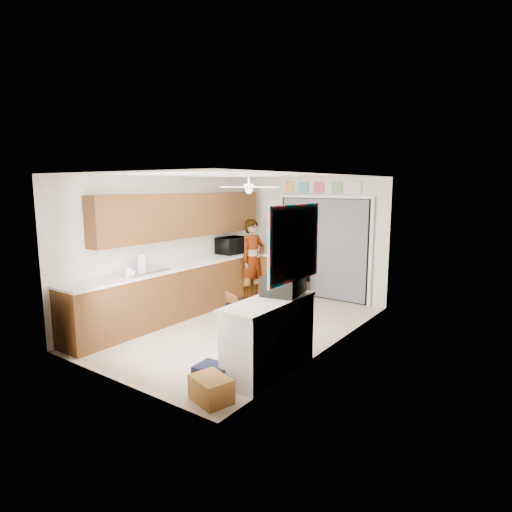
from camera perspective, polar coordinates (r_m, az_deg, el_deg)
The scene contains 41 objects.
floor at distance 7.29m, azimuth -1.85°, elevation -9.37°, with size 5.00×5.00×0.00m, color beige.
ceiling at distance 6.91m, azimuth -1.96°, elevation 10.67°, with size 5.00×5.00×0.00m, color white.
wall_back at distance 9.08m, azimuth 7.73°, elevation 2.39°, with size 3.20×3.20×0.00m, color white.
wall_front at distance 5.26m, azimuth -18.69°, elevation -3.14°, with size 3.20×3.20×0.00m, color white.
wall_left at distance 8.05m, azimuth -10.99°, elevation 1.41°, with size 5.00×5.00×0.00m, color white.
wall_right at distance 6.16m, azimuth 10.00°, elevation -0.99°, with size 5.00×5.00×0.00m, color white.
left_base_cabinets at distance 7.99m, azimuth -9.32°, elevation -4.45°, with size 0.60×4.80×0.90m, color brown.
left_countertop at distance 7.89m, azimuth -9.36°, elevation -1.14°, with size 0.62×4.80×0.04m, color white.
upper_cabinets at distance 8.02m, azimuth -9.28°, elevation 5.38°, with size 0.32×4.00×0.80m, color brown.
sink_basin at distance 7.22m, azimuth -14.96°, elevation -2.03°, with size 0.50×0.76×0.06m, color silver.
faucet at distance 7.35m, azimuth -15.94°, elevation -1.13°, with size 0.03×0.03×0.22m, color silver.
peninsula_base at distance 9.04m, azimuth 3.32°, elevation -2.72°, with size 1.00×0.60×0.90m, color brown.
peninsula_top at distance 8.95m, azimuth 3.35°, elevation 0.22°, with size 1.04×0.64×0.04m, color white.
back_opening_recess at distance 8.97m, azimuth 9.02°, elevation 0.98°, with size 2.00×0.06×2.10m, color black.
curtain_panel at distance 8.94m, azimuth 8.90°, elevation 0.95°, with size 1.90×0.03×2.05m, color slate.
door_trim_left at distance 9.44m, azimuth 3.39°, elevation 1.50°, with size 0.06×0.04×2.10m, color white.
door_trim_right at distance 8.54m, azimuth 15.05°, elevation 0.35°, with size 0.06×0.04×2.10m, color white.
door_trim_head at distance 8.85m, azimuth 9.11°, elevation 7.82°, with size 2.10×0.04×0.06m, color white.
header_frame_0 at distance 9.29m, azimuth 4.47°, elevation 9.09°, with size 0.22×0.02×0.22m, color #F2A950.
header_frame_1 at distance 9.11m, azimuth 6.38°, elevation 9.06°, with size 0.22×0.02×0.22m, color #45ACB9.
header_frame_2 at distance 8.94m, azimuth 8.36°, elevation 9.01°, with size 0.22×0.02×0.22m, color #D34F61.
header_frame_3 at distance 8.77m, azimuth 10.71°, elevation 8.94°, with size 0.22×0.02×0.22m, color #6DA960.
header_frame_4 at distance 8.61m, azimuth 13.15°, elevation 8.85°, with size 0.22×0.02×0.22m, color silver.
route66_sign at distance 9.47m, azimuth 2.63°, elevation 9.12°, with size 0.22×0.02×0.26m, color silver.
right_counter_base at distance 5.48m, azimuth 1.80°, elevation -10.86°, with size 0.50×1.40×0.90m, color white.
right_counter_top at distance 5.34m, azimuth 1.74°, elevation -6.10°, with size 0.54×1.44×0.04m, color white.
abstract_painting at distance 5.24m, azimuth 5.18°, elevation 1.71°, with size 0.03×1.15×0.95m, color #FF5D74.
ceiling_fan at distance 7.06m, azimuth -0.95°, elevation 9.18°, with size 1.14×1.14×0.24m, color white.
microwave at distance 8.92m, azimuth -3.23°, elevation 1.43°, with size 0.62×0.42×0.34m, color black.
cup at distance 6.95m, azimuth -16.31°, elevation -2.24°, with size 0.13×0.13×0.10m, color white.
jar_a at distance 6.92m, azimuth -16.61°, elevation -2.10°, with size 0.11×0.11×0.15m, color silver.
jar_b at distance 7.03m, azimuth -16.48°, elevation -2.06°, with size 0.08×0.08×0.11m, color silver.
paper_towel_roll at distance 7.34m, azimuth -15.03°, elevation -0.83°, with size 0.13×0.13×0.29m, color white.
suitcase at distance 5.63m, azimuth 3.74°, elevation -3.76°, with size 0.45×0.60×0.26m, color black.
suitcase_rim at distance 5.65m, azimuth 3.73°, elevation -4.84°, with size 0.44×0.58×0.02m, color yellow.
suitcase_lid at distance 5.82m, azimuth 5.27°, elevation -0.82°, with size 0.42×0.03×0.50m, color black.
cardboard_box at distance 4.93m, azimuth -6.01°, elevation -17.24°, with size 0.45×0.33×0.28m, color #A67434.
navy_crate at distance 5.30m, azimuth -5.81°, elevation -15.51°, with size 0.39×0.33×0.24m, color black.
cabinet_door_panel at distance 7.11m, azimuth -2.91°, elevation -7.33°, with size 0.40×0.03×0.61m, color brown.
man at distance 8.82m, azimuth -0.42°, elevation -0.48°, with size 0.61×0.40×1.67m, color white.
dog at distance 7.31m, azimuth -2.76°, elevation -7.39°, with size 0.26×0.60×0.47m, color black.
Camera 1 is at (4.20, -5.48, 2.35)m, focal length 30.00 mm.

